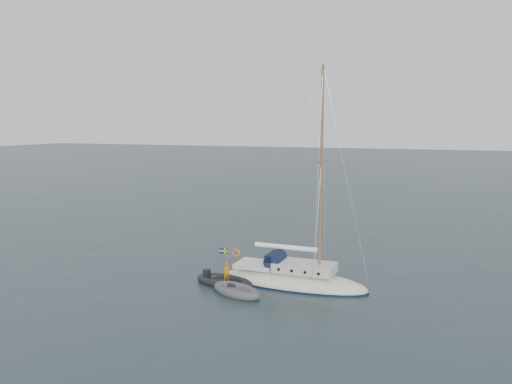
% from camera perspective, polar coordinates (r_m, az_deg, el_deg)
% --- Properties ---
extents(ground, '(300.00, 300.00, 0.00)m').
position_cam_1_polar(ground, '(27.36, 5.91, -10.70)').
color(ground, black).
rests_on(ground, ground).
extents(sailboat, '(8.53, 2.56, 12.14)m').
position_cam_1_polar(sailboat, '(27.26, 4.30, -8.73)').
color(sailboat, silver).
rests_on(sailboat, ground).
extents(dinghy, '(3.04, 1.37, 0.44)m').
position_cam_1_polar(dinghy, '(26.03, -2.23, -11.21)').
color(dinghy, '#4E4E52').
rests_on(dinghy, ground).
extents(rib, '(3.46, 1.57, 1.27)m').
position_cam_1_polar(rib, '(27.57, -3.68, -10.09)').
color(rib, black).
rests_on(rib, ground).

